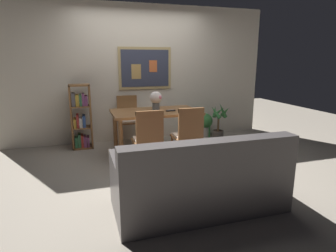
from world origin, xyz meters
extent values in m
plane|color=gray|center=(0.00, 0.00, 0.00)|extent=(12.00, 12.00, 0.00)
cube|color=beige|center=(0.00, 1.47, 1.30)|extent=(5.20, 0.10, 2.60)
cube|color=tan|center=(0.10, 1.41, 1.41)|extent=(1.03, 0.02, 0.80)
cube|color=#33384C|center=(0.10, 1.39, 1.41)|extent=(0.93, 0.01, 0.70)
cube|color=tan|center=(-0.08, 1.38, 1.35)|extent=(0.19, 0.00, 0.28)
cube|color=#D86633|center=(0.25, 1.38, 1.45)|extent=(0.16, 0.00, 0.22)
cube|color=brown|center=(0.04, 0.43, 0.72)|extent=(1.44, 0.85, 0.04)
cylinder|color=brown|center=(-0.60, 0.08, 0.35)|extent=(0.07, 0.07, 0.70)
cylinder|color=brown|center=(0.67, 0.08, 0.35)|extent=(0.07, 0.07, 0.70)
cylinder|color=brown|center=(-0.60, 0.77, 0.35)|extent=(0.07, 0.07, 0.70)
cylinder|color=brown|center=(0.67, 0.77, 0.35)|extent=(0.07, 0.07, 0.70)
cube|color=brown|center=(-0.27, -0.27, 0.44)|extent=(0.40, 0.40, 0.03)
cube|color=beige|center=(-0.27, -0.27, 0.47)|extent=(0.36, 0.36, 0.03)
cylinder|color=brown|center=(-0.44, -0.44, 0.21)|extent=(0.04, 0.04, 0.42)
cylinder|color=brown|center=(-0.10, -0.44, 0.21)|extent=(0.04, 0.04, 0.42)
cylinder|color=brown|center=(-0.44, -0.10, 0.21)|extent=(0.04, 0.04, 0.42)
cylinder|color=brown|center=(-0.10, -0.10, 0.21)|extent=(0.04, 0.04, 0.42)
cube|color=brown|center=(-0.27, -0.45, 0.68)|extent=(0.38, 0.04, 0.46)
cube|color=brown|center=(-0.27, -0.45, 0.88)|extent=(0.38, 0.05, 0.06)
cube|color=brown|center=(-0.30, 1.10, 0.44)|extent=(0.40, 0.40, 0.03)
cube|color=beige|center=(-0.30, 1.10, 0.47)|extent=(0.36, 0.36, 0.03)
cylinder|color=brown|center=(-0.13, 1.27, 0.21)|extent=(0.04, 0.04, 0.42)
cylinder|color=brown|center=(-0.47, 1.27, 0.21)|extent=(0.04, 0.04, 0.42)
cylinder|color=brown|center=(-0.13, 0.93, 0.21)|extent=(0.04, 0.04, 0.42)
cylinder|color=brown|center=(-0.47, 0.93, 0.21)|extent=(0.04, 0.04, 0.42)
cube|color=brown|center=(-0.30, 1.28, 0.68)|extent=(0.38, 0.04, 0.46)
cube|color=brown|center=(-0.30, 1.28, 0.88)|extent=(0.38, 0.05, 0.06)
cube|color=brown|center=(0.34, -0.23, 0.44)|extent=(0.40, 0.40, 0.03)
cube|color=beige|center=(0.34, -0.23, 0.47)|extent=(0.36, 0.36, 0.03)
cylinder|color=brown|center=(0.17, -0.40, 0.21)|extent=(0.04, 0.04, 0.42)
cylinder|color=brown|center=(0.51, -0.40, 0.21)|extent=(0.04, 0.04, 0.42)
cylinder|color=brown|center=(0.17, -0.06, 0.21)|extent=(0.04, 0.04, 0.42)
cylinder|color=brown|center=(0.51, -0.06, 0.21)|extent=(0.04, 0.04, 0.42)
cube|color=brown|center=(0.34, -0.41, 0.68)|extent=(0.38, 0.04, 0.46)
cube|color=brown|center=(0.34, -0.41, 0.88)|extent=(0.38, 0.05, 0.06)
cube|color=#514C4C|center=(0.01, -1.46, 0.20)|extent=(1.80, 0.84, 0.40)
cube|color=#514C4C|center=(0.01, -1.78, 0.62)|extent=(1.80, 0.20, 0.44)
cube|color=#514C4C|center=(-0.80, -1.46, 0.51)|extent=(0.18, 0.80, 0.22)
cube|color=#514C4C|center=(0.82, -1.46, 0.51)|extent=(0.18, 0.80, 0.22)
cube|color=#8C6B4C|center=(-0.44, -1.64, 0.56)|extent=(0.32, 0.16, 0.33)
cube|color=maroon|center=(0.01, -1.64, 0.56)|extent=(0.32, 0.16, 0.33)
cube|color=brown|center=(-1.32, 1.13, 0.58)|extent=(0.03, 0.28, 1.16)
cube|color=brown|center=(-0.99, 1.13, 0.58)|extent=(0.03, 0.28, 1.16)
cube|color=brown|center=(-1.15, 1.13, 0.01)|extent=(0.36, 0.28, 0.03)
cube|color=brown|center=(-1.15, 1.13, 1.14)|extent=(0.36, 0.28, 0.03)
cube|color=brown|center=(-1.15, 1.13, 0.39)|extent=(0.30, 0.28, 0.02)
cube|color=brown|center=(-1.15, 1.13, 0.77)|extent=(0.30, 0.28, 0.02)
cube|color=#337247|center=(-1.27, 1.13, 0.12)|extent=(0.05, 0.22, 0.18)
cube|color=#337247|center=(-1.21, 1.13, 0.15)|extent=(0.05, 0.22, 0.23)
cube|color=#B2332D|center=(-1.16, 1.13, 0.14)|extent=(0.04, 0.22, 0.21)
cube|color=#7F3F72|center=(-1.11, 1.13, 0.13)|extent=(0.05, 0.22, 0.19)
cube|color=#7F3F72|center=(-1.06, 1.13, 0.12)|extent=(0.04, 0.22, 0.18)
cube|color=gold|center=(-1.27, 1.13, 0.48)|extent=(0.05, 0.22, 0.16)
cube|color=#B2332D|center=(-1.22, 1.13, 0.51)|extent=(0.04, 0.22, 0.23)
cube|color=beige|center=(-1.17, 1.13, 0.48)|extent=(0.05, 0.22, 0.17)
cube|color=#2D4C8C|center=(-1.11, 1.13, 0.50)|extent=(0.05, 0.22, 0.21)
cube|color=#595960|center=(-1.26, 1.13, 0.90)|extent=(0.05, 0.22, 0.23)
cube|color=gold|center=(-1.20, 1.13, 0.88)|extent=(0.06, 0.22, 0.20)
cube|color=#337247|center=(-1.15, 1.13, 0.88)|extent=(0.04, 0.22, 0.20)
cube|color=#7F3F72|center=(-1.10, 1.13, 0.89)|extent=(0.04, 0.22, 0.21)
cube|color=#7F3F72|center=(-1.05, 1.13, 0.87)|extent=(0.05, 0.22, 0.17)
cylinder|color=#B2ADA3|center=(1.31, 1.21, 0.10)|extent=(0.22, 0.22, 0.20)
cylinder|color=#332319|center=(1.31, 1.21, 0.19)|extent=(0.20, 0.20, 0.02)
sphere|color=#387F3D|center=(1.31, 1.21, 0.33)|extent=(0.31, 0.31, 0.31)
cylinder|color=#387F3D|center=(1.36, 1.09, 0.10)|extent=(0.03, 0.03, 0.28)
cylinder|color=#387F3D|center=(1.42, 1.29, 0.13)|extent=(0.03, 0.03, 0.23)
cylinder|color=#4C4742|center=(1.43, 0.84, 0.10)|extent=(0.22, 0.22, 0.20)
cylinder|color=#332319|center=(1.43, 0.84, 0.19)|extent=(0.20, 0.20, 0.02)
cylinder|color=brown|center=(1.43, 0.84, 0.34)|extent=(0.04, 0.04, 0.28)
cone|color=#2D6B33|center=(1.57, 0.84, 0.58)|extent=(0.08, 0.29, 0.25)
cone|color=#2D6B33|center=(1.48, 0.94, 0.56)|extent=(0.25, 0.19, 0.22)
cone|color=#2D6B33|center=(1.36, 0.88, 0.58)|extent=(0.17, 0.21, 0.24)
cone|color=#2D6B33|center=(1.33, 0.78, 0.58)|extent=(0.20, 0.26, 0.26)
cone|color=#2D6B33|center=(1.46, 0.75, 0.62)|extent=(0.25, 0.15, 0.32)
cylinder|color=slate|center=(0.05, 0.43, 0.82)|extent=(0.12, 0.12, 0.15)
sphere|color=silver|center=(0.05, 0.43, 0.96)|extent=(0.21, 0.21, 0.21)
sphere|color=silver|center=(0.01, 0.50, 0.96)|extent=(0.06, 0.06, 0.06)
sphere|color=pink|center=(0.09, 0.36, 0.98)|extent=(0.07, 0.07, 0.07)
sphere|color=pink|center=(0.13, 0.45, 0.94)|extent=(0.07, 0.07, 0.07)
cube|color=black|center=(0.27, 0.32, 0.75)|extent=(0.16, 0.06, 0.02)
cube|color=gray|center=(0.27, 0.32, 0.76)|extent=(0.10, 0.04, 0.00)
camera|label=1|loc=(-1.15, -4.10, 1.58)|focal=30.45mm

